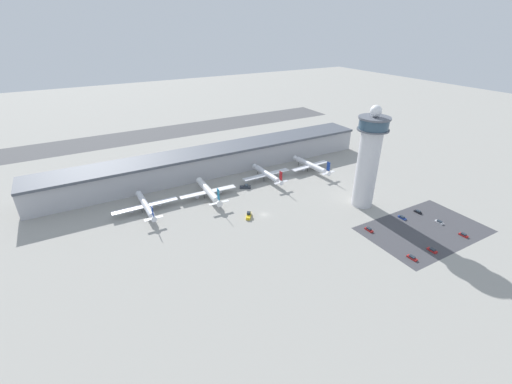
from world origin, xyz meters
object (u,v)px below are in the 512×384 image
Objects in this scene: airplane_gate_alpha at (146,205)px; car_maroon_suv at (463,235)px; airplane_gate_bravo at (209,191)px; car_silver_sedan at (412,258)px; car_yellow_taxi at (439,222)px; car_blue_compact at (418,212)px; car_white_wagon at (432,250)px; car_green_van at (369,230)px; service_truck_catering at (249,215)px; airplane_gate_delta at (311,165)px; service_truck_fuel at (245,187)px; car_black_suv at (402,218)px; airplane_gate_charlie at (267,174)px; control_tower at (368,158)px.

airplane_gate_alpha is 8.49× the size of car_maroon_suv.
airplane_gate_alpha is 169.42m from car_maroon_suv.
airplane_gate_bravo is 117.56m from car_silver_sedan.
car_blue_compact is (-0.48, 12.94, 0.00)m from car_yellow_taxi.
car_white_wagon is at bearing -3.54° from car_silver_sedan.
car_yellow_taxi is at bearing -18.86° from car_green_van.
car_maroon_suv is at bearing -39.21° from service_truck_catering.
car_silver_sedan is at bearing -145.48° from car_blue_compact.
car_maroon_suv is 38.33m from car_silver_sedan.
airplane_gate_delta reaches higher than car_blue_compact.
airplane_gate_delta reaches higher than car_white_wagon.
service_truck_fuel reaches higher than car_maroon_suv.
car_yellow_taxi is 1.03× the size of car_blue_compact.
car_black_suv is 0.96× the size of car_silver_sedan.
airplane_gate_delta is 106.26m from car_maroon_suv.
car_white_wagon is 0.96× the size of car_silver_sedan.
car_white_wagon is at bearing -49.23° from service_truck_catering.
airplane_gate_charlie is 4.73× the size of service_truck_fuel.
airplane_gate_alpha reaches higher than car_blue_compact.
service_truck_catering is 96.16m from car_blue_compact.
car_blue_compact is (20.59, -23.25, -28.67)m from control_tower.
control_tower is 61.26m from car_maroon_suv.
service_truck_fuel is (-54.22, -1.91, -3.45)m from airplane_gate_delta.
airplane_gate_bravo is 4.84× the size of service_truck_fuel.
airplane_gate_delta is at bearing 74.28° from car_green_van.
airplane_gate_charlie is 88.88m from car_black_suv.
service_truck_catering is 84.25m from car_silver_sedan.
airplane_gate_charlie reaches higher than service_truck_fuel.
car_yellow_taxi is 41.18m from car_silver_sedan.
control_tower is 40.68m from car_green_van.
airplane_gate_alpha reaches higher than service_truck_catering.
airplane_gate_charlie is 7.58× the size of car_green_van.
car_blue_compact is (70.46, -76.18, -0.36)m from service_truck_fuel.
car_yellow_taxi is 18.78m from car_black_suv.
airplane_gate_alpha is at bearing 179.26° from service_truck_fuel.
car_silver_sedan is (13.36, -106.45, -3.87)m from airplane_gate_charlie.
car_blue_compact is at bearing -38.30° from airplane_gate_bravo.
car_yellow_taxi reaches higher than car_white_wagon.
car_silver_sedan is at bearing -82.85° from airplane_gate_charlie.
car_green_van is at bearing 144.52° from car_maroon_suv.
car_maroon_suv is at bearing -64.19° from airplane_gate_charlie.
service_truck_fuel is 113.91m from car_yellow_taxi.
airplane_gate_alpha is at bearing 146.20° from car_yellow_taxi.
service_truck_fuel reaches higher than car_white_wagon.
car_green_van is (-38.15, 0.25, 0.07)m from car_blue_compact.
airplane_gate_delta reaches higher than service_truck_fuel.
service_truck_fuel is at bearing -168.39° from airplane_gate_charlie.
service_truck_catering is 92.96m from car_white_wagon.
airplane_gate_bravo is 34.47m from service_truck_catering.
car_green_van is (95.75, -76.74, -3.39)m from airplane_gate_alpha.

